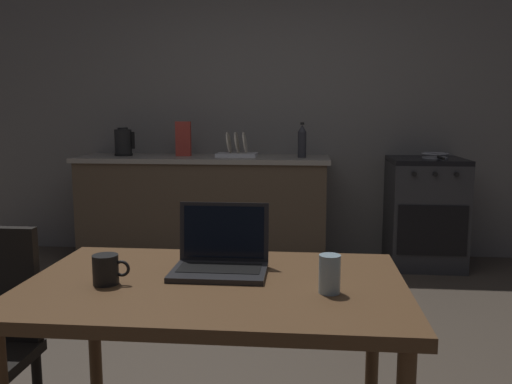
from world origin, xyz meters
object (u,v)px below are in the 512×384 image
coffee_mug (106,269)px  drinking_glass (330,274)px  bottle (302,141)px  cereal_box (183,139)px  laptop (221,258)px  dining_table (215,304)px  electric_kettle (123,142)px  stove_oven (425,212)px  dish_rack (237,151)px  frying_pan (435,155)px

coffee_mug → drinking_glass: drinking_glass is taller
bottle → cereal_box: (-1.03, 0.07, 0.01)m
laptop → cereal_box: (-0.77, 2.79, 0.27)m
dining_table → coffee_mug: bearing=-169.9°
electric_kettle → drinking_glass: bearing=-60.6°
stove_oven → laptop: (-1.29, -2.76, 0.33)m
laptop → drinking_glass: size_ratio=2.70×
coffee_mug → dish_rack: dish_rack is taller
electric_kettle → drinking_glass: electric_kettle is taller
laptop → electric_kettle: electric_kettle is taller
stove_oven → dining_table: size_ratio=0.74×
coffee_mug → drinking_glass: size_ratio=1.02×
laptop → electric_kettle: 3.07m
drinking_glass → cereal_box: (-1.14, 2.98, 0.26)m
dining_table → drinking_glass: drinking_glass is taller
dining_table → laptop: (0.00, 0.11, 0.12)m
cereal_box → dish_rack: size_ratio=0.87×
stove_oven → coffee_mug: bearing=-119.0°
electric_kettle → dish_rack: size_ratio=0.72×
electric_kettle → coffee_mug: (0.96, -2.94, -0.24)m
coffee_mug → laptop: bearing=26.5°
frying_pan → drinking_glass: (-0.98, -2.93, -0.14)m
frying_pan → drinking_glass: size_ratio=3.34×
electric_kettle → drinking_glass: 3.40m
frying_pan → dining_table: bearing=-115.3°
drinking_glass → dish_rack: dish_rack is taller
dining_table → frying_pan: frying_pan is taller
dining_table → coffee_mug: 0.37m
stove_oven → bottle: 1.20m
laptop → drinking_glass: 0.41m
cereal_box → bottle: bearing=-3.9°
coffee_mug → stove_oven: bearing=61.0°
electric_kettle → stove_oven: bearing=-0.1°
bottle → dish_rack: 0.56m
drinking_glass → laptop: bearing=152.6°
drinking_glass → cereal_box: bearing=110.9°
cereal_box → dish_rack: cereal_box is taller
dish_rack → bottle: bearing=-5.1°
bottle → dish_rack: bottle is taller
laptop → stove_oven: bearing=59.6°
electric_kettle → frying_pan: electric_kettle is taller
laptop → bottle: bearing=79.3°
electric_kettle → cereal_box: (0.53, 0.02, 0.03)m
laptop → electric_kettle: bearing=109.8°
stove_oven → electric_kettle: size_ratio=3.73×
dining_table → bottle: 2.86m
stove_oven → drinking_glass: (-0.92, -2.95, 0.34)m
laptop → bottle: (0.25, 2.72, 0.26)m
frying_pan → coffee_mug: (-1.69, -2.91, -0.15)m
bottle → dining_table: bearing=-95.1°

